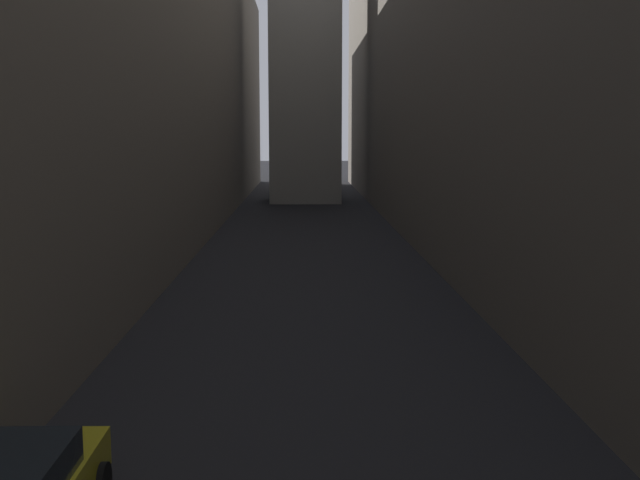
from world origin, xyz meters
The scene contains 3 objects.
ground_plane centered at (0.00, 48.00, 0.00)m, with size 264.00×264.00×0.00m, color black.
building_block_left centered at (-10.91, 50.00, 10.40)m, with size 10.83×108.00×20.80m, color #60594F.
building_block_right centered at (12.12, 50.00, 11.57)m, with size 13.24×108.00×23.15m, color #60594F.
Camera 1 is at (-0.28, 8.21, 5.84)m, focal length 42.80 mm.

